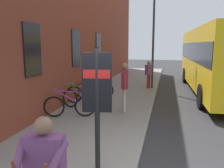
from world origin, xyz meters
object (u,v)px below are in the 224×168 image
at_px(pedestrian_crossing_street, 149,72).
at_px(street_lamp, 154,29).
at_px(transit_info_sign, 97,91).
at_px(tourist_with_hotdogs, 44,167).
at_px(bicycle_nearest_sign, 81,99).
at_px(city_bus, 217,57).
at_px(bicycle_beside_lamp, 95,90).
at_px(bicycle_end_of_row, 70,106).
at_px(pedestrian_near_bus, 125,82).
at_px(bicycle_leaning_wall, 87,94).

relative_size(pedestrian_crossing_street, street_lamp, 0.28).
relative_size(transit_info_sign, street_lamp, 0.43).
bearing_deg(tourist_with_hotdogs, transit_info_sign, -4.34).
bearing_deg(bicycle_nearest_sign, city_bus, -48.55).
bearing_deg(city_bus, bicycle_beside_lamp, 118.20).
xyz_separation_m(bicycle_end_of_row, bicycle_nearest_sign, (1.00, -0.02, 0.00)).
relative_size(pedestrian_crossing_street, pedestrian_near_bus, 0.86).
xyz_separation_m(bicycle_beside_lamp, transit_info_sign, (-6.08, -1.97, 1.21)).
relative_size(bicycle_beside_lamp, transit_info_sign, 0.73).
bearing_deg(city_bus, bicycle_nearest_sign, 131.45).
relative_size(city_bus, pedestrian_crossing_street, 6.86).
height_order(bicycle_end_of_row, tourist_with_hotdogs, tourist_with_hotdogs).
distance_m(bicycle_nearest_sign, street_lamp, 6.37).
bearing_deg(bicycle_leaning_wall, bicycle_nearest_sign, -174.28).
bearing_deg(bicycle_nearest_sign, bicycle_end_of_row, 178.97).
distance_m(bicycle_leaning_wall, bicycle_beside_lamp, 0.97).
bearing_deg(bicycle_end_of_row, bicycle_beside_lamp, 0.85).
relative_size(bicycle_end_of_row, pedestrian_near_bus, 0.95).
bearing_deg(city_bus, bicycle_leaning_wall, 125.03).
distance_m(bicycle_beside_lamp, street_lamp, 4.97).
distance_m(bicycle_leaning_wall, pedestrian_crossing_street, 4.68).
xyz_separation_m(bicycle_leaning_wall, street_lamp, (4.20, -2.44, 2.90)).
distance_m(bicycle_leaning_wall, transit_info_sign, 5.63).
height_order(bicycle_nearest_sign, city_bus, city_bus).
bearing_deg(pedestrian_near_bus, bicycle_nearest_sign, 90.74).
distance_m(city_bus, street_lamp, 3.62).
xyz_separation_m(bicycle_nearest_sign, pedestrian_crossing_street, (5.03, -2.15, 0.55)).
relative_size(transit_info_sign, city_bus, 0.23).
xyz_separation_m(bicycle_nearest_sign, street_lamp, (5.16, -2.34, 2.90)).
xyz_separation_m(pedestrian_crossing_street, pedestrian_near_bus, (-5.00, 0.47, 0.16)).
distance_m(bicycle_beside_lamp, transit_info_sign, 6.50).
relative_size(bicycle_nearest_sign, pedestrian_crossing_street, 1.11).
bearing_deg(bicycle_nearest_sign, pedestrian_crossing_street, -23.17).
bearing_deg(pedestrian_near_bus, transit_info_sign, -176.77).
bearing_deg(transit_info_sign, tourist_with_hotdogs, 175.66).
height_order(bicycle_end_of_row, pedestrian_near_bus, pedestrian_near_bus).
relative_size(bicycle_end_of_row, bicycle_beside_lamp, 0.98).
bearing_deg(street_lamp, pedestrian_near_bus, 172.63).
relative_size(bicycle_leaning_wall, tourist_with_hotdogs, 1.07).
height_order(bicycle_beside_lamp, street_lamp, street_lamp).
relative_size(bicycle_end_of_row, street_lamp, 0.31).
bearing_deg(pedestrian_crossing_street, street_lamp, -54.60).
bearing_deg(pedestrian_crossing_street, tourist_with_hotdogs, 178.06).
xyz_separation_m(bicycle_beside_lamp, street_lamp, (3.24, -2.40, 2.90)).
bearing_deg(bicycle_beside_lamp, bicycle_end_of_row, -179.15).
height_order(bicycle_beside_lamp, city_bus, city_bus).
height_order(bicycle_end_of_row, transit_info_sign, transit_info_sign).
bearing_deg(bicycle_end_of_row, pedestrian_crossing_street, -19.80).
distance_m(bicycle_nearest_sign, transit_info_sign, 4.73).
xyz_separation_m(transit_info_sign, city_bus, (9.14, -3.73, 0.20)).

